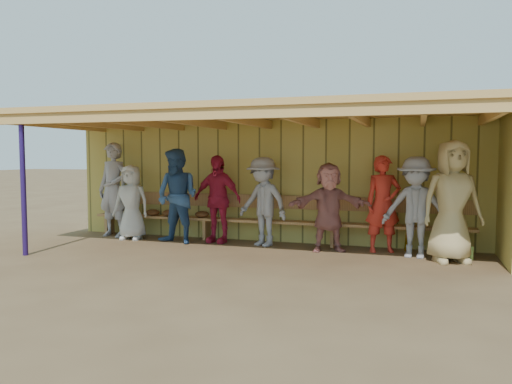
# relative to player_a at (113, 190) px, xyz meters

# --- Properties ---
(ground) EXTENTS (90.00, 90.00, 0.00)m
(ground) POSITION_rel_player_a_xyz_m (3.31, -0.81, -0.99)
(ground) COLOR brown
(ground) RESTS_ON ground
(player_a) EXTENTS (0.78, 0.57, 1.99)m
(player_a) POSITION_rel_player_a_xyz_m (0.00, 0.00, 0.00)
(player_a) COLOR #9A98A0
(player_a) RESTS_ON ground
(player_b) EXTENTS (0.80, 0.57, 1.52)m
(player_b) POSITION_rel_player_a_xyz_m (0.55, -0.20, -0.23)
(player_b) COLOR silver
(player_b) RESTS_ON ground
(player_c) EXTENTS (1.01, 0.86, 1.84)m
(player_c) POSITION_rel_player_a_xyz_m (1.67, -0.34, -0.07)
(player_c) COLOR #305384
(player_c) RESTS_ON ground
(player_d) EXTENTS (1.05, 0.53, 1.72)m
(player_d) POSITION_rel_player_a_xyz_m (2.36, 0.00, -0.14)
(player_d) COLOR #B71D3A
(player_d) RESTS_ON ground
(player_e) EXTENTS (1.24, 0.99, 1.68)m
(player_e) POSITION_rel_player_a_xyz_m (3.33, -0.06, -0.15)
(player_e) COLOR #93939B
(player_e) RESTS_ON ground
(player_f) EXTENTS (1.54, 0.92, 1.59)m
(player_f) POSITION_rel_player_a_xyz_m (4.60, -0.22, -0.20)
(player_f) COLOR #B56C65
(player_f) RESTS_ON ground
(player_g) EXTENTS (0.73, 0.60, 1.71)m
(player_g) POSITION_rel_player_a_xyz_m (5.53, 0.00, -0.14)
(player_g) COLOR red
(player_g) RESTS_ON ground
(player_h) EXTENTS (1.11, 0.91, 1.96)m
(player_h) POSITION_rel_player_a_xyz_m (6.63, -0.54, -0.02)
(player_h) COLOR tan
(player_h) RESTS_ON ground
(player_extra) EXTENTS (1.16, 0.76, 1.69)m
(player_extra) POSITION_rel_player_a_xyz_m (6.08, -0.33, -0.15)
(player_extra) COLOR gray
(player_extra) RESTS_ON ground
(dugout_structure) EXTENTS (8.80, 3.20, 2.50)m
(dugout_structure) POSITION_rel_player_a_xyz_m (3.70, -0.12, 0.70)
(dugout_structure) COLOR tan
(dugout_structure) RESTS_ON ground
(bench) EXTENTS (7.60, 0.34, 0.93)m
(bench) POSITION_rel_player_a_xyz_m (3.31, 0.31, -0.47)
(bench) COLOR #B4834D
(bench) RESTS_ON ground
(dugout_equipment) EXTENTS (6.34, 0.62, 0.80)m
(dugout_equipment) POSITION_rel_player_a_xyz_m (2.26, 0.18, -0.50)
(dugout_equipment) COLOR gold
(dugout_equipment) RESTS_ON ground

